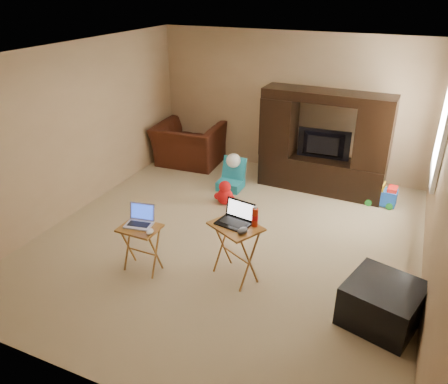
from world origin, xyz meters
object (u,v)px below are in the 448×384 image
at_px(television, 323,146).
at_px(mouse_right, 243,231).
at_px(water_bottle, 255,217).
at_px(child_rocker, 230,175).
at_px(tray_table_right, 236,252).
at_px(push_toy, 381,193).
at_px(ottoman, 382,303).
at_px(tray_table_left, 142,249).
at_px(mouse_left, 150,232).
at_px(recliner, 189,145).
at_px(laptop_left, 138,217).
at_px(plush_toy, 225,192).
at_px(entertainment_center, 324,143).
at_px(laptop_right, 233,215).

bearing_deg(television, mouse_right, 83.05).
bearing_deg(water_bottle, child_rocker, 119.57).
distance_m(child_rocker, tray_table_right, 2.49).
bearing_deg(mouse_right, push_toy, 66.08).
bearing_deg(water_bottle, ottoman, -6.23).
height_order(ottoman, tray_table_right, tray_table_right).
bearing_deg(tray_table_left, ottoman, 5.94).
height_order(push_toy, mouse_left, mouse_left).
bearing_deg(mouse_right, recliner, 127.16).
bearing_deg(water_bottle, tray_table_right, -158.20).
bearing_deg(push_toy, laptop_left, -126.52).
distance_m(laptop_left, mouse_left, 0.26).
bearing_deg(laptop_left, plush_toy, 72.98).
relative_size(entertainment_center, ottoman, 2.89).
distance_m(television, mouse_left, 3.47).
height_order(laptop_left, laptop_right, laptop_right).
height_order(entertainment_center, laptop_left, entertainment_center).
xyz_separation_m(recliner, push_toy, (3.62, -0.27, -0.21)).
height_order(plush_toy, tray_table_right, tray_table_right).
distance_m(entertainment_center, recliner, 2.64).
height_order(entertainment_center, plush_toy, entertainment_center).
bearing_deg(ottoman, entertainment_center, 114.17).
height_order(television, plush_toy, television).
relative_size(mouse_left, mouse_right, 0.84).
height_order(ottoman, mouse_left, mouse_left).
distance_m(tray_table_right, water_bottle, 0.52).
distance_m(child_rocker, mouse_left, 2.68).
relative_size(laptop_left, mouse_right, 2.17).
bearing_deg(television, plush_toy, 39.10).
distance_m(tray_table_left, tray_table_right, 1.16).
bearing_deg(plush_toy, tray_table_right, -62.33).
bearing_deg(entertainment_center, laptop_left, -113.82).
bearing_deg(mouse_right, television, 85.37).
bearing_deg(recliner, laptop_right, 122.82).
bearing_deg(television, laptop_left, 61.91).
relative_size(tray_table_right, laptop_left, 2.27).
bearing_deg(plush_toy, ottoman, -34.68).
xyz_separation_m(television, tray_table_right, (-0.37, -2.82, -0.45)).
bearing_deg(recliner, tray_table_right, 123.13).
distance_m(television, tray_table_left, 3.52).
height_order(child_rocker, mouse_left, mouse_left).
xyz_separation_m(mouse_left, mouse_right, (1.05, 0.28, 0.12)).
distance_m(television, ottoman, 3.25).
bearing_deg(mouse_left, mouse_right, 14.82).
height_order(entertainment_center, ottoman, entertainment_center).
bearing_deg(water_bottle, entertainment_center, 86.54).
bearing_deg(tray_table_right, laptop_right, -179.31).
distance_m(push_toy, laptop_left, 3.98).
distance_m(laptop_right, water_bottle, 0.25).
distance_m(laptop_left, mouse_right, 1.28).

